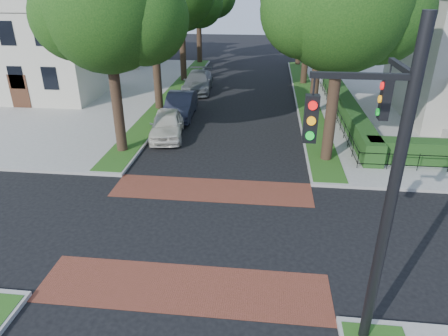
{
  "coord_description": "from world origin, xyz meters",
  "views": [
    {
      "loc": [
        2.28,
        -12.57,
        8.63
      ],
      "look_at": [
        0.66,
        2.21,
        1.6
      ],
      "focal_mm": 32.0,
      "sensor_mm": 36.0,
      "label": 1
    }
  ],
  "objects_px": {
    "traffic_signal": "(382,177)",
    "parked_car_rear": "(198,82)",
    "parked_car_middle": "(180,105)",
    "parked_car_front": "(167,124)"
  },
  "relations": [
    {
      "from": "parked_car_rear",
      "to": "parked_car_middle",
      "type": "bearing_deg",
      "value": -92.83
    },
    {
      "from": "parked_car_rear",
      "to": "traffic_signal",
      "type": "bearing_deg",
      "value": -74.14
    },
    {
      "from": "traffic_signal",
      "to": "parked_car_rear",
      "type": "relative_size",
      "value": 1.44
    },
    {
      "from": "traffic_signal",
      "to": "parked_car_middle",
      "type": "distance_m",
      "value": 20.2
    },
    {
      "from": "parked_car_middle",
      "to": "parked_car_rear",
      "type": "distance_m",
      "value": 7.17
    },
    {
      "from": "traffic_signal",
      "to": "parked_car_rear",
      "type": "bearing_deg",
      "value": 108.69
    },
    {
      "from": "parked_car_front",
      "to": "parked_car_middle",
      "type": "bearing_deg",
      "value": 81.29
    },
    {
      "from": "parked_car_front",
      "to": "parked_car_rear",
      "type": "height_order",
      "value": "parked_car_rear"
    },
    {
      "from": "parked_car_middle",
      "to": "parked_car_rear",
      "type": "bearing_deg",
      "value": 87.37
    },
    {
      "from": "parked_car_middle",
      "to": "traffic_signal",
      "type": "bearing_deg",
      "value": -67.29
    }
  ]
}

